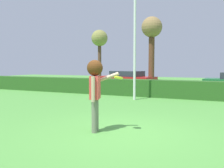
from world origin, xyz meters
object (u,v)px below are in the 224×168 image
Objects in this scene: parked_car_red at (127,79)px; birch_tree at (100,40)px; person at (95,84)px; lamppost at (135,36)px; bare_elm_tree at (152,33)px; frisbee at (119,78)px.

birch_tree reaches higher than parked_car_red.
lamppost is (-1.20, 6.09, 1.87)m from person.
birch_tree is at bearing 142.73° from bare_elm_tree.
birch_tree is (-7.92, 11.26, 1.08)m from lamppost.
bare_elm_tree reaches higher than parked_car_red.
birch_tree is (-5.08, 5.17, 3.48)m from parked_car_red.
bare_elm_tree is (-2.13, 12.02, 2.72)m from person.
lamppost reaches higher than parked_car_red.
person is at bearing -79.95° from bare_elm_tree.
bare_elm_tree is (1.91, -0.15, 3.24)m from parked_car_red.
parked_car_red is 3.77m from bare_elm_tree.
bare_elm_tree reaches higher than person.
birch_tree is at bearing 125.12° from lamppost.
parked_car_red is at bearing 110.98° from frisbee.
frisbee is 6.41m from lamppost.
bare_elm_tree is at bearing -4.46° from parked_car_red.
bare_elm_tree is at bearing 102.81° from frisbee.
lamppost is 1.25× the size of parked_car_red.
lamppost is at bearing -54.88° from birch_tree.
person is at bearing -164.08° from frisbee.
person reaches higher than frisbee.
parked_car_red is 0.85× the size of birch_tree.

